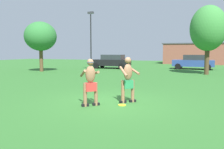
% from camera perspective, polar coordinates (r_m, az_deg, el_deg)
% --- Properties ---
extents(ground_plane, '(80.00, 80.00, 0.00)m').
position_cam_1_polar(ground_plane, '(8.74, -0.56, -7.02)').
color(ground_plane, '#2D6628').
extents(player_with_cap, '(0.81, 0.81, 1.69)m').
position_cam_1_polar(player_with_cap, '(8.09, -5.45, -1.41)').
color(player_with_cap, black).
rests_on(player_with_cap, ground_plane).
extents(player_in_green, '(0.83, 0.78, 1.73)m').
position_cam_1_polar(player_in_green, '(8.60, 4.03, -1.06)').
color(player_in_green, black).
rests_on(player_in_green, ground_plane).
extents(frisbee, '(0.29, 0.29, 0.03)m').
position_cam_1_polar(frisbee, '(8.29, 2.53, -7.65)').
color(frisbee, yellow).
rests_on(frisbee, ground_plane).
extents(car_black_near_post, '(4.36, 2.16, 1.58)m').
position_cam_1_polar(car_black_near_post, '(26.13, -0.07, 3.35)').
color(car_black_near_post, black).
rests_on(car_black_near_post, ground_plane).
extents(car_blue_mid_lot, '(4.34, 2.11, 1.58)m').
position_cam_1_polar(car_blue_mid_lot, '(26.43, 19.83, 3.03)').
color(car_blue_mid_lot, '#2D478C').
rests_on(car_blue_mid_lot, ground_plane).
extents(lamp_post, '(0.60, 0.24, 5.85)m').
position_cam_1_polar(lamp_post, '(23.05, -5.33, 9.84)').
color(lamp_post, black).
rests_on(lamp_post, ground_plane).
extents(outbuilding_behind_lot, '(10.42, 4.85, 3.24)m').
position_cam_1_polar(outbuilding_behind_lot, '(38.20, 20.69, 4.95)').
color(outbuilding_behind_lot, brown).
rests_on(outbuilding_behind_lot, ground_plane).
extents(tree_right_field, '(2.94, 2.94, 5.74)m').
position_cam_1_polar(tree_right_field, '(20.83, 22.98, 10.55)').
color(tree_right_field, '#4C3823').
rests_on(tree_right_field, ground_plane).
extents(tree_behind_players, '(3.05, 3.05, 4.79)m').
position_cam_1_polar(tree_behind_players, '(23.19, -17.50, 9.07)').
color(tree_behind_players, brown).
rests_on(tree_behind_players, ground_plane).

